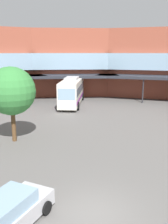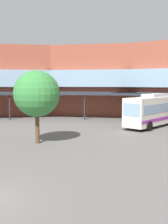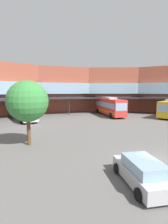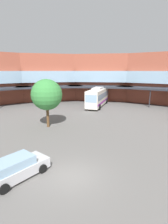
{
  "view_description": "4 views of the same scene",
  "coord_description": "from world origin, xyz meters",
  "px_view_note": "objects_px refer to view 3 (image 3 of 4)",
  "views": [
    {
      "loc": [
        -1.39,
        -10.49,
        7.47
      ],
      "look_at": [
        0.67,
        13.75,
        1.62
      ],
      "focal_mm": 40.57,
      "sensor_mm": 36.0,
      "label": 1
    },
    {
      "loc": [
        10.57,
        -7.22,
        5.28
      ],
      "look_at": [
        -2.83,
        13.65,
        2.61
      ],
      "focal_mm": 44.15,
      "sensor_mm": 36.0,
      "label": 2
    },
    {
      "loc": [
        -12.44,
        -5.6,
        5.32
      ],
      "look_at": [
        2.96,
        11.96,
        2.45
      ],
      "focal_mm": 27.7,
      "sensor_mm": 36.0,
      "label": 3
    },
    {
      "loc": [
        2.45,
        -10.82,
        7.38
      ],
      "look_at": [
        -1.32,
        14.24,
        1.28
      ],
      "focal_mm": 27.96,
      "sensor_mm": 36.0,
      "label": 4
    }
  ],
  "objects_px": {
    "bus_0": "(24,109)",
    "plaza_tree": "(28,102)",
    "bus_3": "(109,106)",
    "parked_car": "(142,172)"
  },
  "relations": [
    {
      "from": "bus_0",
      "to": "plaza_tree",
      "type": "xyz_separation_m",
      "value": [
        -5.51,
        -14.76,
        2.31
      ]
    },
    {
      "from": "bus_3",
      "to": "plaza_tree",
      "type": "relative_size",
      "value": 1.89
    },
    {
      "from": "parked_car",
      "to": "plaza_tree",
      "type": "relative_size",
      "value": 0.75
    },
    {
      "from": "parked_car",
      "to": "bus_3",
      "type": "bearing_deg",
      "value": -15.06
    },
    {
      "from": "bus_3",
      "to": "parked_car",
      "type": "xyz_separation_m",
      "value": [
        -20.34,
        -19.82,
        -1.27
      ]
    },
    {
      "from": "bus_0",
      "to": "parked_car",
      "type": "relative_size",
      "value": 2.26
    },
    {
      "from": "bus_0",
      "to": "bus_3",
      "type": "bearing_deg",
      "value": 79.16
    },
    {
      "from": "bus_0",
      "to": "plaza_tree",
      "type": "relative_size",
      "value": 1.68
    },
    {
      "from": "parked_car",
      "to": "plaza_tree",
      "type": "bearing_deg",
      "value": 39.6
    },
    {
      "from": "parked_car",
      "to": "plaza_tree",
      "type": "distance_m",
      "value": 11.9
    }
  ]
}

